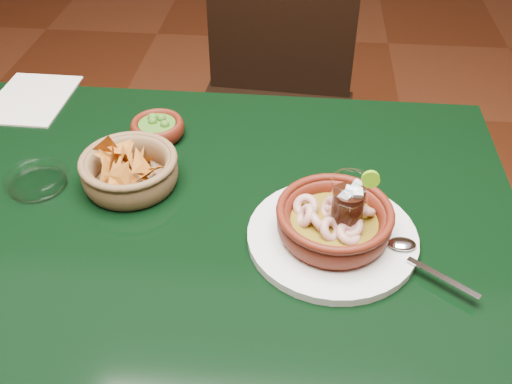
# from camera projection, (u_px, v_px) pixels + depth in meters

# --- Properties ---
(dining_table) EXTENTS (1.20, 0.80, 0.75)m
(dining_table) POSITION_uv_depth(u_px,v_px,m) (183.00, 246.00, 1.07)
(dining_table) COLOR black
(dining_table) RESTS_ON ground
(dining_chair) EXTENTS (0.49, 0.49, 0.99)m
(dining_chair) POSITION_uv_depth(u_px,v_px,m) (274.00, 102.00, 1.68)
(dining_chair) COLOR black
(dining_chair) RESTS_ON ground
(shrimp_plate) EXTENTS (0.35, 0.28, 0.08)m
(shrimp_plate) POSITION_uv_depth(u_px,v_px,m) (334.00, 225.00, 0.92)
(shrimp_plate) COLOR silver
(shrimp_plate) RESTS_ON dining_table
(chip_basket) EXTENTS (0.21, 0.21, 0.12)m
(chip_basket) POSITION_uv_depth(u_px,v_px,m) (130.00, 170.00, 1.04)
(chip_basket) COLOR brown
(chip_basket) RESTS_ON dining_table
(guacamole_ramekin) EXTENTS (0.13, 0.13, 0.04)m
(guacamole_ramekin) POSITION_uv_depth(u_px,v_px,m) (157.00, 128.00, 1.16)
(guacamole_ramekin) COLOR #4B140B
(guacamole_ramekin) RESTS_ON dining_table
(cola_drink) EXTENTS (0.13, 0.13, 0.15)m
(cola_drink) POSITION_uv_depth(u_px,v_px,m) (347.00, 213.00, 0.90)
(cola_drink) COLOR white
(cola_drink) RESTS_ON dining_table
(glass_ashtray) EXTENTS (0.13, 0.13, 0.03)m
(glass_ashtray) POSITION_uv_depth(u_px,v_px,m) (37.00, 180.00, 1.04)
(glass_ashtray) COLOR white
(glass_ashtray) RESTS_ON dining_table
(paper_menu) EXTENTS (0.17, 0.22, 0.00)m
(paper_menu) POSITION_uv_depth(u_px,v_px,m) (31.00, 99.00, 1.29)
(paper_menu) COLOR beige
(paper_menu) RESTS_ON dining_table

